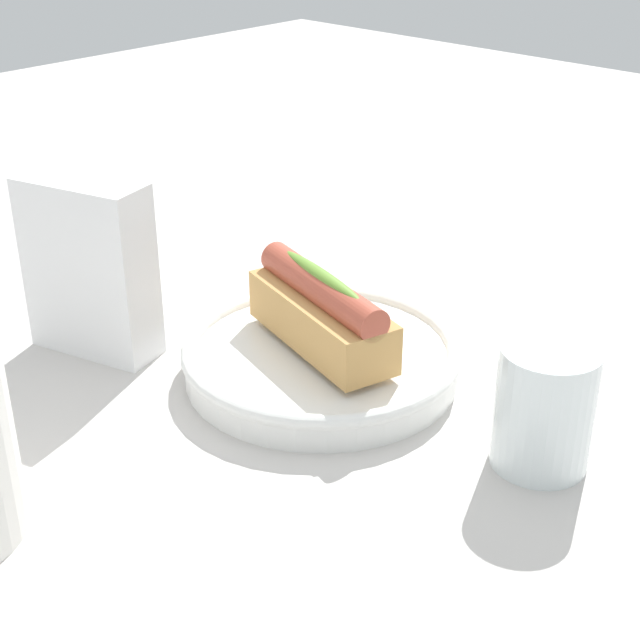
# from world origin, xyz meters

# --- Properties ---
(ground_plane) EXTENTS (2.40, 2.40, 0.00)m
(ground_plane) POSITION_xyz_m (0.00, 0.00, 0.00)
(ground_plane) COLOR beige
(serving_bowl) EXTENTS (0.23, 0.23, 0.03)m
(serving_bowl) POSITION_xyz_m (0.00, 0.02, 0.02)
(serving_bowl) COLOR white
(serving_bowl) RESTS_ON ground_plane
(hotdog_front) EXTENTS (0.16, 0.09, 0.06)m
(hotdog_front) POSITION_xyz_m (0.00, 0.02, 0.06)
(hotdog_front) COLOR tan
(hotdog_front) RESTS_ON serving_bowl
(water_glass) EXTENTS (0.07, 0.07, 0.09)m
(water_glass) POSITION_xyz_m (-0.19, 0.00, 0.04)
(water_glass) COLOR white
(water_glass) RESTS_ON ground_plane
(napkin_box) EXTENTS (0.12, 0.07, 0.15)m
(napkin_box) POSITION_xyz_m (0.17, 0.11, 0.07)
(napkin_box) COLOR white
(napkin_box) RESTS_ON ground_plane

